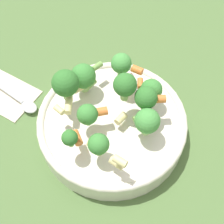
# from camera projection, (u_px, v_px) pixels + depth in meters

# --- Properties ---
(ground_plane) EXTENTS (3.00, 3.00, 0.00)m
(ground_plane) POSITION_uv_depth(u_px,v_px,m) (112.00, 131.00, 0.61)
(ground_plane) COLOR #4C6B38
(bowl) EXTENTS (0.28, 0.28, 0.05)m
(bowl) POSITION_uv_depth(u_px,v_px,m) (112.00, 124.00, 0.58)
(bowl) COLOR silver
(bowl) RESTS_ON ground_plane
(pasta_salad) EXTENTS (0.22, 0.20, 0.09)m
(pasta_salad) POSITION_uv_depth(u_px,v_px,m) (108.00, 96.00, 0.53)
(pasta_salad) COLOR #8CB766
(pasta_salad) RESTS_ON bowl
(napkin) EXTENTS (0.16, 0.15, 0.01)m
(napkin) POSITION_uv_depth(u_px,v_px,m) (3.00, 93.00, 0.65)
(napkin) COLOR beige
(napkin) RESTS_ON ground_plane
(spoon) EXTENTS (0.14, 0.09, 0.01)m
(spoon) POSITION_uv_depth(u_px,v_px,m) (19.00, 100.00, 0.63)
(spoon) COLOR silver
(spoon) RESTS_ON napkin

